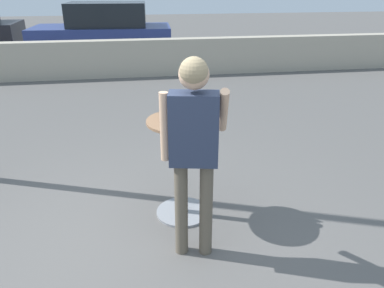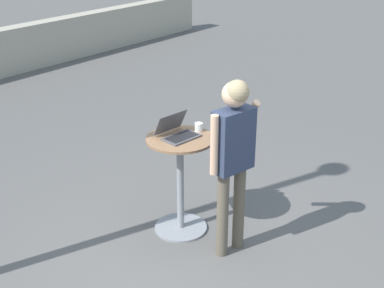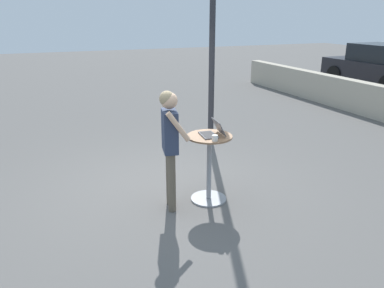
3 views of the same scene
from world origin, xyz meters
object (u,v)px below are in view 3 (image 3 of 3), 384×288
(cafe_table, at_px, (209,163))
(parked_car_near_street, at_px, (380,66))
(coffee_mug, at_px, (215,138))
(laptop, at_px, (212,132))
(standing_person, at_px, (170,136))

(cafe_table, distance_m, parked_car_near_street, 11.41)
(cafe_table, relative_size, parked_car_near_street, 0.25)
(cafe_table, relative_size, coffee_mug, 9.25)
(cafe_table, height_order, coffee_mug, coffee_mug)
(coffee_mug, xyz_separation_m, parked_car_near_street, (-6.09, 9.84, -0.23))
(laptop, distance_m, coffee_mug, 0.25)
(laptop, xyz_separation_m, standing_person, (0.00, -0.64, 0.02))
(standing_person, xyz_separation_m, parked_car_near_street, (-5.85, 10.40, -0.25))
(cafe_table, height_order, laptop, laptop)
(coffee_mug, bearing_deg, parked_car_near_street, 121.76)
(laptop, bearing_deg, standing_person, -89.64)
(cafe_table, relative_size, standing_person, 0.59)
(laptop, relative_size, parked_car_near_street, 0.09)
(cafe_table, relative_size, laptop, 2.65)
(standing_person, height_order, parked_car_near_street, standing_person)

